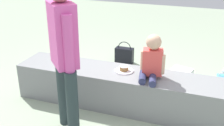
% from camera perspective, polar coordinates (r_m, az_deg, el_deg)
% --- Properties ---
extents(ground_plane, '(12.00, 12.00, 0.00)m').
position_cam_1_polar(ground_plane, '(3.35, 3.06, -8.71)').
color(ground_plane, '#95A58B').
extents(concrete_ledge, '(2.64, 0.49, 0.43)m').
position_cam_1_polar(concrete_ledge, '(3.25, 3.14, -5.49)').
color(concrete_ledge, gray).
rests_on(concrete_ledge, ground_plane).
extents(child_seated, '(0.28, 0.33, 0.48)m').
position_cam_1_polar(child_seated, '(2.98, 8.15, 0.68)').
color(child_seated, navy).
rests_on(child_seated, concrete_ledge).
extents(adult_standing, '(0.36, 0.36, 1.56)m').
position_cam_1_polar(adult_standing, '(2.54, -9.84, 3.66)').
color(adult_standing, '#263437').
rests_on(adult_standing, ground_plane).
extents(cake_plate, '(0.22, 0.22, 0.07)m').
position_cam_1_polar(cake_plate, '(3.18, 2.47, -1.32)').
color(cake_plate, white).
rests_on(cake_plate, concrete_ledge).
extents(water_bottle_near_gift, '(0.07, 0.07, 0.20)m').
position_cam_1_polar(water_bottle_near_gift, '(3.57, 17.90, -6.08)').
color(water_bottle_near_gift, silver).
rests_on(water_bottle_near_gift, ground_plane).
extents(water_bottle_far_side, '(0.07, 0.07, 0.22)m').
position_cam_1_polar(water_bottle_far_side, '(4.16, 21.87, -2.32)').
color(water_bottle_far_side, silver).
rests_on(water_bottle_far_side, ground_plane).
extents(party_cup_red, '(0.09, 0.09, 0.09)m').
position_cam_1_polar(party_cup_red, '(4.48, 9.48, 0.18)').
color(party_cup_red, red).
rests_on(party_cup_red, ground_plane).
extents(cake_box_white, '(0.35, 0.36, 0.13)m').
position_cam_1_polar(cake_box_white, '(4.08, 13.77, -2.25)').
color(cake_box_white, white).
rests_on(cake_box_white, ground_plane).
extents(handbag_black_leather, '(0.29, 0.13, 0.36)m').
position_cam_1_polar(handbag_black_leather, '(4.47, 2.53, 1.65)').
color(handbag_black_leather, black).
rests_on(handbag_black_leather, ground_plane).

